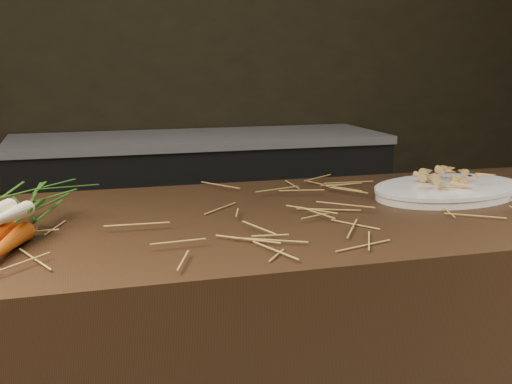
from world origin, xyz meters
TOP-DOWN VIEW (x-y plane):
  - back_counter at (0.30, 2.18)m, footprint 1.82×0.62m
  - straw_bedding at (0.00, 0.30)m, footprint 1.40×0.60m
  - root_veg_bunch at (-0.42, 0.26)m, footprint 0.29×0.48m
  - serving_platter at (0.52, 0.36)m, footprint 0.44×0.35m
  - roasted_veg_heap at (0.52, 0.36)m, footprint 0.22×0.18m
  - serving_fork at (0.65, 0.38)m, footprint 0.02×0.15m

SIDE VIEW (x-z plane):
  - back_counter at x=0.30m, z-range 0.00..0.84m
  - straw_bedding at x=0.00m, z-range 0.90..0.92m
  - serving_platter at x=0.52m, z-range 0.90..0.92m
  - serving_fork at x=0.65m, z-range 0.92..0.92m
  - roasted_veg_heap at x=0.52m, z-range 0.92..0.96m
  - root_veg_bunch at x=-0.42m, z-range 0.90..0.99m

